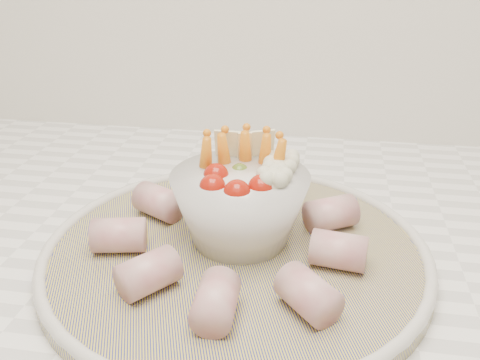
# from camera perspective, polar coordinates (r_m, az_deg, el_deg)

# --- Properties ---
(serving_platter) EXTENTS (0.49, 0.49, 0.02)m
(serving_platter) POSITION_cam_1_polar(r_m,az_deg,el_deg) (0.54, -0.46, -7.64)
(serving_platter) COLOR navy
(serving_platter) RESTS_ON kitchen_counter
(veggie_bowl) EXTENTS (0.14, 0.14, 0.11)m
(veggie_bowl) POSITION_cam_1_polar(r_m,az_deg,el_deg) (0.53, 0.16, -2.43)
(veggie_bowl) COLOR silver
(veggie_bowl) RESTS_ON serving_platter
(cured_meat_rolls) EXTENTS (0.27, 0.27, 0.03)m
(cured_meat_rolls) POSITION_cam_1_polar(r_m,az_deg,el_deg) (0.53, -0.47, -5.69)
(cured_meat_rolls) COLOR #B3525B
(cured_meat_rolls) RESTS_ON serving_platter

